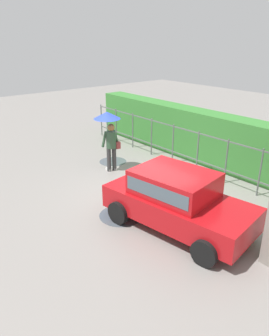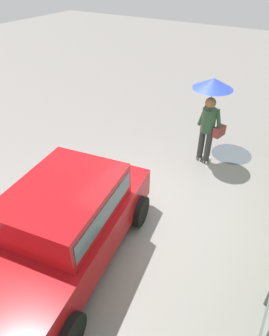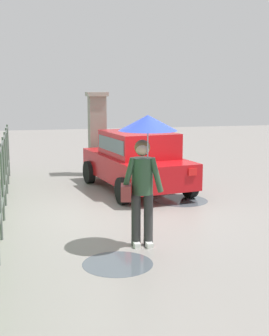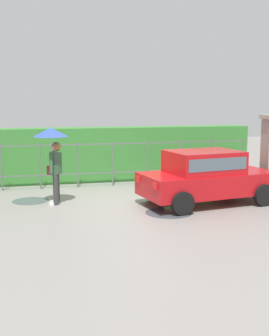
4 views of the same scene
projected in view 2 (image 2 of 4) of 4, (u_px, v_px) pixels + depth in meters
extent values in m
plane|color=gray|center=(158.00, 204.00, 6.37)|extent=(40.00, 40.00, 0.00)
cube|color=#B71116|center=(65.00, 234.00, 4.93)|extent=(3.91, 2.20, 0.60)
cube|color=#B71116|center=(65.00, 201.00, 4.69)|extent=(2.10, 1.72, 0.60)
cube|color=#4C5B66|center=(65.00, 200.00, 4.68)|extent=(1.95, 1.71, 0.33)
cylinder|color=black|center=(69.00, 335.00, 3.89)|extent=(0.62, 0.27, 0.60)
cylinder|color=black|center=(140.00, 211.00, 5.77)|extent=(0.62, 0.27, 0.60)
cylinder|color=black|center=(66.00, 190.00, 6.29)|extent=(0.62, 0.27, 0.60)
cube|color=red|center=(138.00, 172.00, 6.07)|extent=(0.09, 0.21, 0.16)
cube|color=red|center=(90.00, 161.00, 6.41)|extent=(0.09, 0.21, 0.16)
cylinder|color=#333333|center=(201.00, 145.00, 7.52)|extent=(0.15, 0.15, 0.86)
cylinder|color=#333333|center=(208.00, 148.00, 7.41)|extent=(0.15, 0.15, 0.86)
cube|color=white|center=(200.00, 157.00, 7.78)|extent=(0.26, 0.10, 0.08)
cube|color=white|center=(207.00, 160.00, 7.67)|extent=(0.26, 0.10, 0.08)
cylinder|color=#2D4C33|center=(209.00, 120.00, 7.05)|extent=(0.34, 0.34, 0.58)
sphere|color=#DBAD89|center=(211.00, 103.00, 6.80)|extent=(0.22, 0.22, 0.22)
sphere|color=olive|center=(211.00, 103.00, 6.77)|extent=(0.25, 0.25, 0.25)
cylinder|color=#2D4C33|center=(203.00, 115.00, 7.20)|extent=(0.14, 0.24, 0.56)
cylinder|color=#2D4C33|center=(219.00, 121.00, 6.95)|extent=(0.14, 0.24, 0.56)
cylinder|color=#B2B2B7|center=(210.00, 105.00, 6.95)|extent=(0.02, 0.02, 0.77)
cone|color=blue|center=(213.00, 83.00, 6.66)|extent=(0.92, 0.92, 0.24)
cube|color=maroon|center=(219.00, 131.00, 7.11)|extent=(0.37, 0.23, 0.24)
cylinder|color=#4C545B|center=(86.00, 198.00, 6.52)|extent=(1.21, 1.21, 0.00)
cylinder|color=#4C545B|center=(231.00, 154.00, 7.97)|extent=(1.04, 1.04, 0.00)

